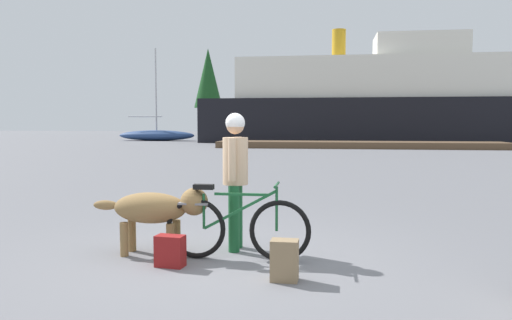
# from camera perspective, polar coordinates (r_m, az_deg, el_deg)

# --- Properties ---
(ground_plane) EXTENTS (160.00, 160.00, 0.00)m
(ground_plane) POSITION_cam_1_polar(r_m,az_deg,el_deg) (6.00, -3.05, -11.37)
(ground_plane) COLOR slate
(bicycle) EXTENTS (1.73, 0.44, 0.92)m
(bicycle) POSITION_cam_1_polar(r_m,az_deg,el_deg) (5.92, -2.27, -7.68)
(bicycle) COLOR black
(bicycle) RESTS_ON ground_plane
(person_cyclist) EXTENTS (0.32, 0.53, 1.74)m
(person_cyclist) POSITION_cam_1_polar(r_m,az_deg,el_deg) (6.30, -2.37, -0.88)
(person_cyclist) COLOR #19592D
(person_cyclist) RESTS_ON ground_plane
(dog) EXTENTS (1.46, 0.44, 0.84)m
(dog) POSITION_cam_1_polar(r_m,az_deg,el_deg) (6.23, -11.25, -5.51)
(dog) COLOR olive
(dog) RESTS_ON ground_plane
(backpack) EXTENTS (0.28, 0.21, 0.43)m
(backpack) POSITION_cam_1_polar(r_m,az_deg,el_deg) (5.22, 3.28, -11.36)
(backpack) COLOR #8C7251
(backpack) RESTS_ON ground_plane
(handbag_pannier) EXTENTS (0.34, 0.22, 0.36)m
(handbag_pannier) POSITION_cam_1_polar(r_m,az_deg,el_deg) (5.78, -9.77, -10.20)
(handbag_pannier) COLOR maroon
(handbag_pannier) RESTS_ON ground_plane
(dock_pier) EXTENTS (17.70, 2.80, 0.40)m
(dock_pier) POSITION_cam_1_polar(r_m,az_deg,el_deg) (31.89, 11.61, 1.71)
(dock_pier) COLOR brown
(dock_pier) RESTS_ON ground_plane
(ferry_boat) EXTENTS (28.53, 7.07, 9.05)m
(ferry_boat) POSITION_cam_1_polar(r_m,az_deg,el_deg) (41.58, 14.27, 6.42)
(ferry_boat) COLOR black
(ferry_boat) RESTS_ON ground_plane
(sailboat_moored) EXTENTS (6.78, 1.90, 7.96)m
(sailboat_moored) POSITION_cam_1_polar(r_m,az_deg,el_deg) (44.40, -11.29, 2.83)
(sailboat_moored) COLOR navy
(sailboat_moored) RESTS_ON ground_plane
(pine_tree_far_left) EXTENTS (3.34, 3.34, 10.22)m
(pine_tree_far_left) POSITION_cam_1_polar(r_m,az_deg,el_deg) (59.53, -5.48, 9.24)
(pine_tree_far_left) COLOR #4C331E
(pine_tree_far_left) RESTS_ON ground_plane
(pine_tree_center) EXTENTS (3.71, 3.71, 9.36)m
(pine_tree_center) POSITION_cam_1_polar(r_m,az_deg,el_deg) (59.23, 10.99, 8.81)
(pine_tree_center) COLOR #4C331E
(pine_tree_center) RESTS_ON ground_plane
(pine_tree_far_right) EXTENTS (4.31, 4.31, 10.46)m
(pine_tree_far_right) POSITION_cam_1_polar(r_m,az_deg,el_deg) (60.89, 20.07, 8.90)
(pine_tree_far_right) COLOR #4C331E
(pine_tree_far_right) RESTS_ON ground_plane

